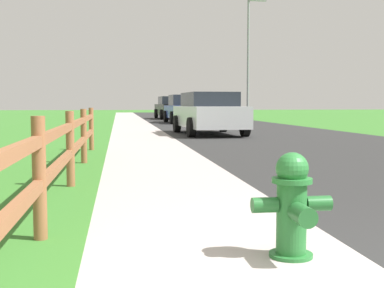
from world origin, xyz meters
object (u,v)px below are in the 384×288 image
at_px(parked_car_black, 172,108).
at_px(parked_suv_silver, 209,113).
at_px(fire_hydrant, 292,205).
at_px(parked_car_blue, 185,109).
at_px(street_lamp, 250,49).

bearing_deg(parked_car_black, parked_suv_silver, -91.85).
bearing_deg(fire_hydrant, parked_car_blue, 84.20).
distance_m(parked_suv_silver, parked_car_black, 18.16).
relative_size(parked_suv_silver, parked_car_blue, 1.06).
bearing_deg(parked_car_blue, fire_hydrant, -95.80).
xyz_separation_m(fire_hydrant, parked_car_blue, (2.54, 25.00, 0.39)).
bearing_deg(parked_suv_silver, street_lamp, 69.10).
bearing_deg(street_lamp, fire_hydrant, -104.11).
bearing_deg(street_lamp, parked_car_blue, -157.16).
xyz_separation_m(fire_hydrant, street_lamp, (6.73, 26.76, 3.98)).
height_order(parked_car_blue, street_lamp, street_lamp).
bearing_deg(street_lamp, parked_car_black, 126.21).
xyz_separation_m(parked_suv_silver, street_lamp, (4.76, 12.46, 3.60)).
xyz_separation_m(fire_hydrant, parked_suv_silver, (1.97, 14.30, 0.38)).
bearing_deg(parked_suv_silver, parked_car_blue, 86.94).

